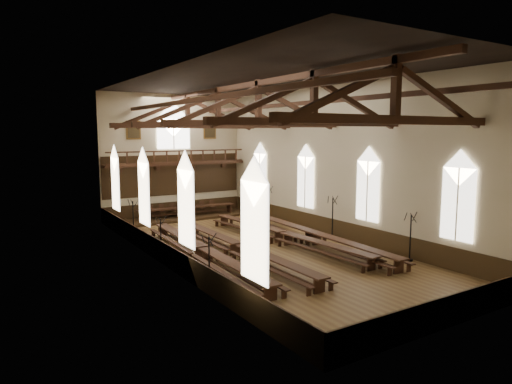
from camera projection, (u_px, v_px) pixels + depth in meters
ground at (258, 249)px, 27.26m from camera, size 26.00×26.00×0.00m
room_walls at (258, 140)px, 26.43m from camera, size 26.00×26.00×26.00m
wainscot_band at (258, 239)px, 27.18m from camera, size 12.00×26.00×1.20m
side_windows at (258, 187)px, 26.78m from camera, size 11.85×19.80×4.50m
end_window at (173, 129)px, 37.15m from camera, size 2.80×0.12×3.80m
minstrels_gallery at (175, 169)px, 37.38m from camera, size 11.80×1.24×3.70m
portraits at (173, 130)px, 37.16m from camera, size 7.75×0.09×1.45m
roof_trusses at (258, 110)px, 26.20m from camera, size 11.70×25.70×2.80m
refectory_row_a at (204, 250)px, 24.71m from camera, size 1.86×14.62×0.77m
refectory_row_b at (240, 247)px, 25.46m from camera, size 1.53×14.45×0.75m
refectory_row_c at (283, 235)px, 28.49m from camera, size 2.04×14.70×0.77m
refectory_row_d at (313, 234)px, 28.51m from camera, size 1.96×14.87×0.79m
dais at (187, 217)px, 37.02m from camera, size 11.40×2.86×0.19m
high_table at (187, 208)px, 36.92m from camera, size 8.21×1.46×0.77m
high_chairs at (183, 208)px, 37.60m from camera, size 5.87×0.48×0.98m
candelabrum_left_near at (209, 272)px, 20.33m from camera, size 0.74×0.72×2.46m
candelabrum_left_mid at (161, 245)px, 25.39m from camera, size 0.67×0.69×2.30m
candelabrum_left_far at (134, 227)px, 29.56m from camera, size 0.76×0.81×2.67m
candelabrum_right_near at (410, 246)px, 24.60m from camera, size 0.71×0.82×2.67m
candelabrum_right_mid at (332, 226)px, 29.82m from camera, size 0.81×0.86×2.84m
candelabrum_right_far at (269, 210)px, 36.08m from camera, size 0.82×0.76×2.70m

